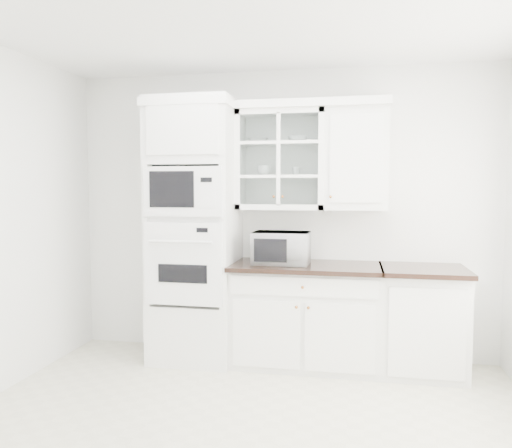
# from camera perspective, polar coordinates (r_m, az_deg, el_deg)

# --- Properties ---
(ground) EXTENTS (4.00, 3.50, 0.01)m
(ground) POSITION_cam_1_polar(r_m,az_deg,el_deg) (3.44, -1.92, -23.42)
(ground) COLOR beige
(ground) RESTS_ON ground
(room_shell) EXTENTS (4.00, 3.50, 2.70)m
(room_shell) POSITION_cam_1_polar(r_m,az_deg,el_deg) (3.47, -0.37, 7.14)
(room_shell) COLOR white
(room_shell) RESTS_ON ground
(oven_column) EXTENTS (0.76, 0.68, 2.40)m
(oven_column) POSITION_cam_1_polar(r_m,az_deg,el_deg) (4.64, -7.02, -0.79)
(oven_column) COLOR white
(oven_column) RESTS_ON ground
(base_cabinet_run) EXTENTS (1.32, 0.67, 0.92)m
(base_cabinet_run) POSITION_cam_1_polar(r_m,az_deg,el_deg) (4.58, 5.73, -10.21)
(base_cabinet_run) COLOR white
(base_cabinet_run) RESTS_ON ground
(extra_base_cabinet) EXTENTS (0.72, 0.67, 0.92)m
(extra_base_cabinet) POSITION_cam_1_polar(r_m,az_deg,el_deg) (4.60, 18.44, -10.34)
(extra_base_cabinet) COLOR white
(extra_base_cabinet) RESTS_ON ground
(upper_cabinet_glass) EXTENTS (0.80, 0.33, 0.90)m
(upper_cabinet_glass) POSITION_cam_1_polar(r_m,az_deg,el_deg) (4.61, 2.90, 7.29)
(upper_cabinet_glass) COLOR white
(upper_cabinet_glass) RESTS_ON room_shell
(upper_cabinet_solid) EXTENTS (0.55, 0.33, 0.90)m
(upper_cabinet_solid) POSITION_cam_1_polar(r_m,az_deg,el_deg) (4.56, 11.39, 7.25)
(upper_cabinet_solid) COLOR white
(upper_cabinet_solid) RESTS_ON room_shell
(crown_molding) EXTENTS (2.14, 0.38, 0.07)m
(crown_molding) POSITION_cam_1_polar(r_m,az_deg,el_deg) (4.65, 1.56, 13.28)
(crown_molding) COLOR white
(crown_molding) RESTS_ON room_shell
(countertop_microwave) EXTENTS (0.50, 0.42, 0.29)m
(countertop_microwave) POSITION_cam_1_polar(r_m,az_deg,el_deg) (4.47, 2.95, -2.72)
(countertop_microwave) COLOR white
(countertop_microwave) RESTS_ON base_cabinet_run
(bowl_a) EXTENTS (0.24, 0.24, 0.05)m
(bowl_a) POSITION_cam_1_polar(r_m,az_deg,el_deg) (4.68, 0.19, 9.50)
(bowl_a) COLOR white
(bowl_a) RESTS_ON upper_cabinet_glass
(bowl_b) EXTENTS (0.22, 0.22, 0.05)m
(bowl_b) POSITION_cam_1_polar(r_m,az_deg,el_deg) (4.59, 4.77, 9.64)
(bowl_b) COLOR white
(bowl_b) RESTS_ON upper_cabinet_glass
(cup_a) EXTENTS (0.15, 0.15, 0.09)m
(cup_a) POSITION_cam_1_polar(r_m,az_deg,el_deg) (4.63, 0.92, 6.13)
(cup_a) COLOR white
(cup_a) RESTS_ON upper_cabinet_glass
(cup_b) EXTENTS (0.10, 0.10, 0.08)m
(cup_b) POSITION_cam_1_polar(r_m,az_deg,el_deg) (4.57, 4.60, 6.05)
(cup_b) COLOR white
(cup_b) RESTS_ON upper_cabinet_glass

